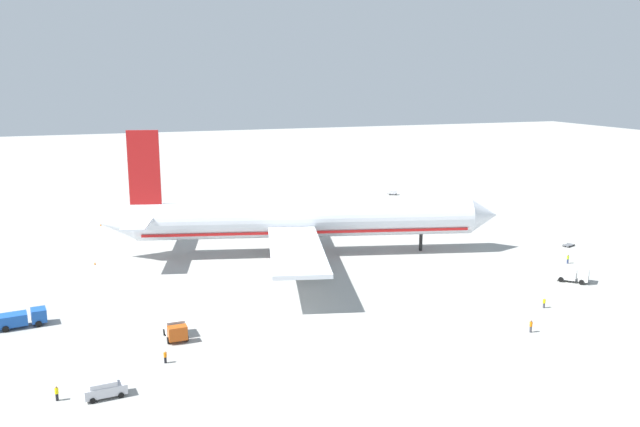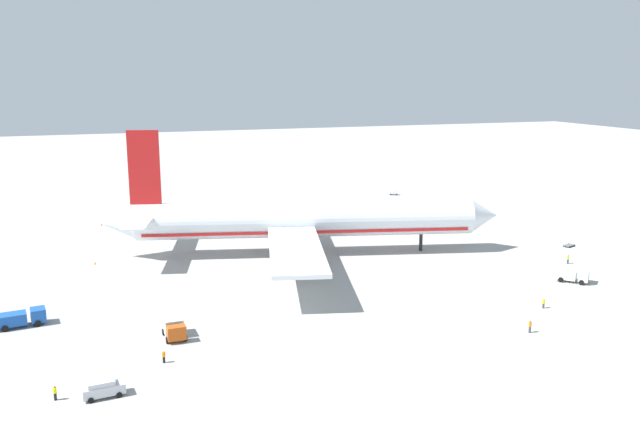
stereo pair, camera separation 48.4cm
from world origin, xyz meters
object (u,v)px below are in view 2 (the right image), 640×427
object	(u,v)px
baggage_cart_2	(222,207)
ground_worker_3	(568,259)
baggage_cart_0	(394,192)
traffic_cone_1	(101,224)
service_truck_2	(174,328)
traffic_cone_0	(95,263)
service_van	(103,388)
ground_worker_4	(55,393)
traffic_cone_2	(389,210)
ground_worker_1	(544,303)
baggage_cart_1	(569,245)
airliner	(301,220)
service_truck_3	(573,275)
service_truck_0	(21,318)
ground_worker_0	(530,326)
ground_worker_2	(164,357)

from	to	relation	value
baggage_cart_2	ground_worker_3	size ratio (longest dim) A/B	1.99
baggage_cart_0	baggage_cart_2	world-z (taller)	baggage_cart_2
baggage_cart_0	traffic_cone_1	distance (m)	84.77
baggage_cart_0	baggage_cart_2	size ratio (longest dim) A/B	0.85
service_truck_2	traffic_cone_0	distance (m)	42.20
service_van	ground_worker_4	size ratio (longest dim) A/B	2.80
ground_worker_4	traffic_cone_2	size ratio (longest dim) A/B	3.08
baggage_cart_0	ground_worker_1	bearing A→B (deg)	-102.12
ground_worker_3	baggage_cart_1	bearing A→B (deg)	49.36
service_truck_2	ground_worker_4	world-z (taller)	service_truck_2
traffic_cone_0	service_truck_2	bearing A→B (deg)	-76.68
airliner	traffic_cone_1	bearing A→B (deg)	133.25
service_truck_3	baggage_cart_1	distance (m)	25.47
service_truck_0	ground_worker_0	bearing A→B (deg)	-21.26
baggage_cart_2	ground_worker_0	xyz separation A→B (m)	(23.80, -99.17, 0.12)
baggage_cart_0	ground_worker_2	distance (m)	124.39
airliner	baggage_cart_1	bearing A→B (deg)	-13.73
traffic_cone_0	service_truck_0	bearing A→B (deg)	-109.40
ground_worker_3	traffic_cone_0	bearing A→B (deg)	160.92
baggage_cart_2	traffic_cone_0	distance (m)	54.50
baggage_cart_1	ground_worker_0	xyz separation A→B (m)	(-37.22, -36.77, 0.64)
service_truck_3	ground_worker_4	world-z (taller)	service_truck_3
baggage_cart_1	ground_worker_2	size ratio (longest dim) A/B	1.94
service_truck_2	ground_worker_3	world-z (taller)	service_truck_2
baggage_cart_2	ground_worker_4	xyz separation A→B (m)	(-37.94, -98.10, 0.07)
ground_worker_2	traffic_cone_2	xyz separation A→B (m)	(66.59, 75.67, -0.54)
traffic_cone_1	baggage_cart_2	bearing A→B (deg)	16.78
service_truck_3	traffic_cone_1	size ratio (longest dim) A/B	9.88
service_van	baggage_cart_0	xyz separation A→B (m)	(85.48, 103.64, -0.25)
ground_worker_4	traffic_cone_0	world-z (taller)	ground_worker_4
service_van	ground_worker_3	bearing A→B (deg)	17.17
service_truck_0	traffic_cone_1	xyz separation A→B (m)	(12.37, 63.67, -1.00)
traffic_cone_2	baggage_cart_1	bearing A→B (deg)	-66.49
ground_worker_0	traffic_cone_2	world-z (taller)	ground_worker_0
service_truck_0	service_truck_2	size ratio (longest dim) A/B	1.37
ground_worker_3	traffic_cone_0	xyz separation A→B (m)	(-85.04, 29.41, -0.60)
ground_worker_0	service_truck_3	bearing A→B (deg)	38.24
ground_worker_2	traffic_cone_0	distance (m)	49.41
ground_worker_0	ground_worker_4	distance (m)	61.75
ground_worker_1	traffic_cone_0	world-z (taller)	ground_worker_1
service_truck_2	traffic_cone_2	distance (m)	93.52
service_truck_2	service_truck_3	size ratio (longest dim) A/B	0.93
service_truck_0	baggage_cart_2	world-z (taller)	service_truck_0
baggage_cart_0	ground_worker_3	world-z (taller)	ground_worker_3
traffic_cone_0	traffic_cone_2	size ratio (longest dim) A/B	1.00
baggage_cart_2	traffic_cone_0	bearing A→B (deg)	-127.22
baggage_cart_1	ground_worker_1	distance (m)	41.24
service_truck_3	traffic_cone_0	world-z (taller)	service_truck_3
service_van	traffic_cone_0	world-z (taller)	service_van
baggage_cart_2	ground_worker_0	size ratio (longest dim) A/B	1.93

